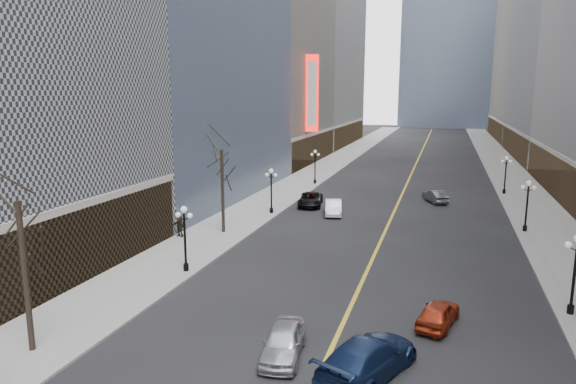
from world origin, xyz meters
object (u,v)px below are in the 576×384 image
Objects in this scene: streetlamp_east_3 at (506,171)px; streetlamp_west_1 at (185,232)px; car_nb_near at (283,341)px; car_sb_near at (368,358)px; streetlamp_east_1 at (575,266)px; car_nb_mid at (333,207)px; streetlamp_east_2 at (527,200)px; car_sb_far at (435,196)px; streetlamp_west_2 at (271,186)px; streetlamp_west_3 at (315,163)px; car_nb_far at (310,199)px; car_sb_mid at (438,313)px.

streetlamp_west_1 is (-23.60, -36.00, 0.00)m from streetlamp_east_3.
car_sb_near reaches higher than car_nb_near.
car_nb_mid is (-17.57, 19.76, -2.15)m from streetlamp_east_1.
streetlamp_east_2 is 1.07× the size of car_sb_far.
streetlamp_west_2 is at bearing 180.00° from streetlamp_east_2.
streetlamp_west_1 is 18.00m from streetlamp_west_2.
streetlamp_west_3 reaches higher than car_nb_mid.
car_sb_far is (12.92, 5.98, -0.03)m from car_nb_far.
car_nb_near is at bearing -94.77° from car_nb_mid.
streetlamp_east_2 and streetlamp_west_3 have the same top height.
streetlamp_west_1 is 1.03× the size of car_nb_near.
streetlamp_west_3 is (-23.60, 0.00, 0.00)m from streetlamp_east_3.
car_nb_far is (-3.23, 3.17, -0.03)m from car_nb_mid.
car_nb_mid is 30.16m from car_sb_near.
streetlamp_west_2 and streetlamp_west_3 have the same top height.
car_sb_far is at bearing -74.39° from car_sb_mid.
car_sb_mid is (16.63, -21.36, -2.23)m from streetlamp_west_2.
streetlamp_west_1 is 1.07× the size of car_sb_far.
car_nb_mid is at bearing 73.03° from streetlamp_west_1.
streetlamp_east_1 is 26.53m from car_nb_mid.
car_sb_near is (7.77, -29.14, 0.11)m from car_nb_mid.
car_sb_near is 1.41× the size of car_sb_far.
car_sb_far is (15.72, 28.91, -2.21)m from streetlamp_west_1.
streetlamp_east_1 and streetlamp_east_3 have the same top height.
car_nb_far is 29.70m from car_sb_mid.
car_sb_far is (-0.91, 32.26, 0.02)m from car_sb_mid.
streetlamp_east_1 is at bearing 0.00° from streetlamp_west_1.
streetlamp_east_3 is at bearing -86.05° from car_sb_mid.
streetlamp_west_1 is at bearing -106.10° from car_nb_far.
streetlamp_east_2 is 1.00× the size of streetlamp_west_3.
car_sb_near is (4.00, -0.53, 0.11)m from car_nb_near.
car_sb_far is (-7.88, -7.09, -2.21)m from streetlamp_east_3.
car_sb_mid is (-6.97, -3.36, -2.23)m from streetlamp_east_1.
streetlamp_east_3 is 29.68m from streetlamp_west_2.
car_nb_far is 14.24m from car_sb_far.
car_nb_near is at bearing -147.33° from streetlamp_east_1.
streetlamp_west_2 is at bearing -90.00° from streetlamp_west_3.
car_nb_far is 1.23× the size of car_sb_far.
car_sb_mid is at bearing -11.41° from streetlamp_west_1.
streetlamp_east_2 is 1.00× the size of streetlamp_west_2.
streetlamp_east_3 and streetlamp_west_1 have the same top height.
car_sb_near is (11.00, -32.31, 0.14)m from car_nb_far.
car_sb_mid is at bearing 66.78° from car_sb_far.
car_sb_near is (-9.80, -27.38, -2.04)m from streetlamp_east_2.
streetlamp_west_3 is at bearing 94.56° from car_nb_near.
streetlamp_east_2 is 29.68m from streetlamp_west_3.
streetlamp_east_1 is 1.03× the size of car_nb_near.
streetlamp_east_1 is at bearing 80.41° from car_sb_far.
streetlamp_east_2 is 13.63m from car_sb_far.
streetlamp_west_2 reaches higher than car_sb_far.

